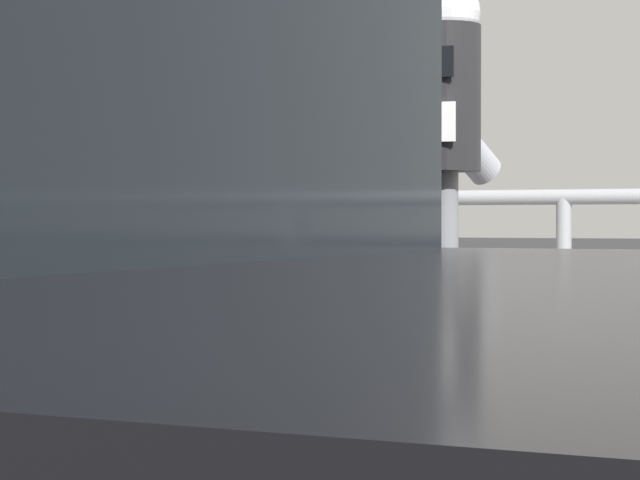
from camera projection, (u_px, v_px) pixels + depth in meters
parking_meter at (443, 163)px, 2.90m from camera, size 0.17×0.18×1.60m
pedestrian_at_meter at (292, 229)px, 3.24m from camera, size 0.78×0.54×1.75m
background_railing at (564, 275)px, 4.84m from camera, size 24.06×0.06×1.16m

